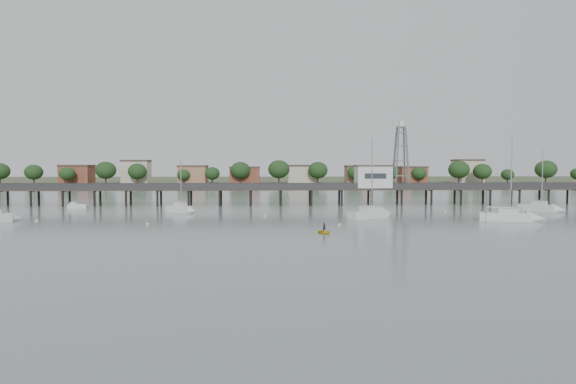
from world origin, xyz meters
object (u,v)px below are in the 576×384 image
(pier, at_px, (266,189))
(sailboat_d, at_px, (517,217))
(sailboat_e, at_px, (546,208))
(yellow_dinghy, at_px, (324,233))
(sailboat_b, at_px, (183,209))
(lattice_tower, at_px, (401,157))
(white_tender, at_px, (78,206))
(sailboat_c, at_px, (376,214))

(pier, bearing_deg, sailboat_d, -39.79)
(sailboat_e, relative_size, yellow_dinghy, 4.75)
(sailboat_b, bearing_deg, sailboat_d, 16.84)
(lattice_tower, xyz_separation_m, sailboat_b, (-47.43, -17.51, -10.45))
(sailboat_b, height_order, yellow_dinghy, sailboat_b)
(lattice_tower, distance_m, white_tender, 72.66)
(sailboat_b, relative_size, yellow_dinghy, 4.02)
(sailboat_d, relative_size, white_tender, 3.66)
(white_tender, distance_m, yellow_dinghy, 62.61)
(pier, relative_size, sailboat_b, 13.78)
(sailboat_d, xyz_separation_m, white_tender, (-81.26, 27.46, -0.15))
(pier, distance_m, yellow_dinghy, 48.06)
(sailboat_c, height_order, sailboat_e, sailboat_c)
(pier, bearing_deg, sailboat_c, -55.65)
(sailboat_d, bearing_deg, white_tender, 178.90)
(pier, xyz_separation_m, yellow_dinghy, (7.78, -47.27, -3.79))
(sailboat_e, height_order, yellow_dinghy, sailboat_e)
(sailboat_e, height_order, white_tender, sailboat_e)
(sailboat_b, bearing_deg, lattice_tower, 53.51)
(sailboat_b, xyz_separation_m, yellow_dinghy, (23.71, -29.76, -0.66))
(yellow_dinghy, bearing_deg, sailboat_b, 108.20)
(lattice_tower, xyz_separation_m, yellow_dinghy, (-23.72, -47.27, -11.10))
(sailboat_e, xyz_separation_m, sailboat_d, (-14.28, -15.87, -0.01))
(sailboat_b, xyz_separation_m, sailboat_d, (57.14, -16.82, -0.02))
(lattice_tower, relative_size, sailboat_d, 1.04)
(sailboat_e, bearing_deg, yellow_dinghy, -101.81)
(sailboat_b, bearing_deg, pier, 80.95)
(yellow_dinghy, bearing_deg, sailboat_d, 0.81)
(sailboat_e, bearing_deg, sailboat_d, -84.91)
(sailboat_c, xyz_separation_m, white_tender, (-59.28, 21.26, -0.16))
(sailboat_b, distance_m, sailboat_e, 71.43)
(sailboat_b, height_order, sailboat_c, sailboat_c)
(lattice_tower, bearing_deg, sailboat_e, -37.57)
(lattice_tower, distance_m, yellow_dinghy, 54.04)
(sailboat_b, distance_m, white_tender, 26.36)
(pier, xyz_separation_m, white_tender, (-40.05, -6.88, -3.31))
(sailboat_b, bearing_deg, white_tender, -170.56)
(pier, distance_m, sailboat_d, 53.73)
(lattice_tower, xyz_separation_m, white_tender, (-71.55, -6.88, -10.62))
(lattice_tower, relative_size, white_tender, 3.80)
(pier, height_order, sailboat_c, sailboat_c)
(pier, height_order, lattice_tower, lattice_tower)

